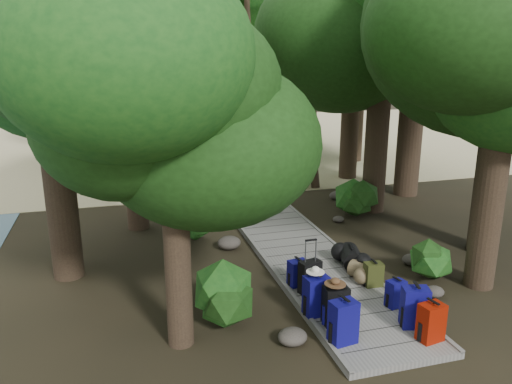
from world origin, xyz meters
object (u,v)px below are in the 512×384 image
object	(u,v)px
lone_suitcase_on_sand	(236,169)
backpack_right_d	(373,273)
backpack_right_a	(431,320)
suitcase_on_boardwalk	(310,277)
backpack_left_a	(343,320)
sun_lounger	(299,155)
backpack_right_b	(415,305)
kayak	(132,166)
duffel_right_khaki	(363,271)
backpack_left_c	(317,294)
backpack_left_d	(298,272)
duffel_right_black	(351,257)
backpack_left_b	(336,303)
backpack_right_c	(396,292)

from	to	relation	value
lone_suitcase_on_sand	backpack_right_d	bearing A→B (deg)	-81.91
backpack_right_a	suitcase_on_boardwalk	size ratio (longest dim) A/B	1.08
backpack_left_a	sun_lounger	size ratio (longest dim) A/B	0.46
backpack_right_d	suitcase_on_boardwalk	world-z (taller)	suitcase_on_boardwalk
backpack_right_b	kayak	distance (m)	14.61
backpack_right_a	sun_lounger	world-z (taller)	backpack_right_a
duffel_right_khaki	lone_suitcase_on_sand	world-z (taller)	lone_suitcase_on_sand
backpack_left_a	sun_lounger	world-z (taller)	backpack_left_a
backpack_right_d	backpack_left_c	bearing A→B (deg)	-150.98
backpack_left_d	duffel_right_black	bearing A→B (deg)	10.88
duffel_right_khaki	backpack_right_d	bearing A→B (deg)	-112.11
backpack_right_d	backpack_left_a	bearing A→B (deg)	-127.74
backpack_right_a	backpack_right_d	xyz separation A→B (m)	(0.07, 2.04, -0.08)
lone_suitcase_on_sand	suitcase_on_boardwalk	bearing A→B (deg)	-89.49
backpack_left_b	kayak	bearing A→B (deg)	104.90
backpack_left_d	backpack_right_a	world-z (taller)	backpack_right_a
duffel_right_khaki	backpack_right_b	bearing A→B (deg)	-122.20
backpack_left_a	lone_suitcase_on_sand	bearing A→B (deg)	75.92
duffel_right_khaki	suitcase_on_boardwalk	world-z (taller)	suitcase_on_boardwalk
backpack_left_c	suitcase_on_boardwalk	xyz separation A→B (m)	(0.20, 0.82, -0.07)
suitcase_on_boardwalk	sun_lounger	size ratio (longest dim) A/B	0.38
backpack_left_b	backpack_left_c	xyz separation A→B (m)	(-0.19, 0.40, 0.02)
lone_suitcase_on_sand	backpack_left_b	bearing A→B (deg)	-88.95
backpack_left_a	backpack_left_d	size ratio (longest dim) A/B	1.39
backpack_left_a	duffel_right_black	world-z (taller)	backpack_left_a
backpack_left_c	lone_suitcase_on_sand	world-z (taller)	backpack_left_c
backpack_left_b	backpack_left_d	world-z (taller)	backpack_left_b
backpack_left_c	duffel_right_black	world-z (taller)	backpack_left_c
duffel_right_black	duffel_right_khaki	bearing A→B (deg)	-78.11
kayak	backpack_left_d	bearing A→B (deg)	-83.91
backpack_left_b	backpack_right_d	world-z (taller)	backpack_left_b
backpack_right_c	kayak	xyz separation A→B (m)	(-4.21, 13.30, -0.24)
backpack_left_b	lone_suitcase_on_sand	size ratio (longest dim) A/B	1.30
backpack_right_c	duffel_right_khaki	world-z (taller)	backpack_right_c
backpack_left_c	lone_suitcase_on_sand	xyz separation A→B (m)	(1.20, 10.95, -0.21)
backpack_left_c	duffel_right_black	bearing A→B (deg)	43.13
backpack_right_a	backpack_right_d	bearing A→B (deg)	78.25
backpack_left_b	kayak	xyz separation A→B (m)	(-2.87, 13.56, -0.34)
backpack_left_b	backpack_right_b	xyz separation A→B (m)	(1.27, -0.45, 0.01)
backpack_left_b	duffel_right_black	size ratio (longest dim) A/B	1.09
backpack_right_c	kayak	distance (m)	13.95
backpack_right_c	sun_lounger	bearing A→B (deg)	65.31
sun_lounger	backpack_left_d	bearing A→B (deg)	-126.51
backpack_right_d	kayak	distance (m)	13.12
backpack_left_b	backpack_left_d	xyz separation A→B (m)	(-0.09, 1.59, -0.09)
backpack_left_d	backpack_right_c	size ratio (longest dim) A/B	1.02
backpack_left_c	backpack_right_d	bearing A→B (deg)	20.56
kayak	duffel_right_black	bearing A→B (deg)	-76.73
backpack_left_d	backpack_right_b	distance (m)	2.45
lone_suitcase_on_sand	sun_lounger	world-z (taller)	lone_suitcase_on_sand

